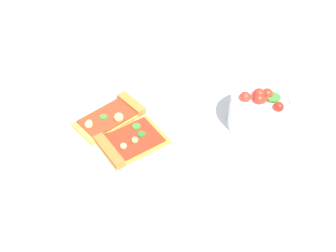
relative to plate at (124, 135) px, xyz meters
name	(u,v)px	position (x,y,z in m)	size (l,w,h in m)	color
ground_plane	(134,125)	(0.04, 0.01, -0.01)	(2.40, 2.40, 0.00)	silver
plate	(124,135)	(0.00, 0.00, 0.00)	(0.23, 0.23, 0.01)	silver
pizza_slice_near	(128,143)	(-0.02, -0.03, 0.01)	(0.14, 0.12, 0.02)	gold
pizza_slice_far	(113,116)	(0.02, 0.05, 0.01)	(0.15, 0.09, 0.03)	gold
salad_bowl	(260,111)	(0.20, -0.19, 0.03)	(0.12, 0.12, 0.09)	white
soda_glass	(62,217)	(-0.22, -0.08, 0.05)	(0.08, 0.08, 0.12)	silver
paper_napkin	(197,76)	(0.25, 0.01, -0.01)	(0.10, 0.12, 0.00)	white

